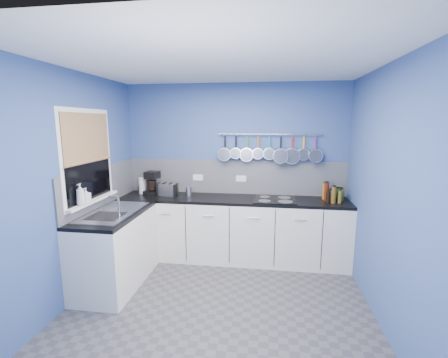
% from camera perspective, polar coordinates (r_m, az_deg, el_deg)
% --- Properties ---
extents(floor, '(3.20, 3.00, 0.02)m').
position_cam_1_polar(floor, '(3.60, -0.99, -22.41)').
color(floor, '#47474C').
rests_on(floor, ground).
extents(ceiling, '(3.20, 3.00, 0.02)m').
position_cam_1_polar(ceiling, '(3.09, -1.14, 20.99)').
color(ceiling, white).
rests_on(ceiling, ground).
extents(wall_back, '(3.20, 0.02, 2.50)m').
position_cam_1_polar(wall_back, '(4.58, 1.98, 1.67)').
color(wall_back, '#38518F').
rests_on(wall_back, ground).
extents(wall_front, '(3.20, 0.02, 2.50)m').
position_cam_1_polar(wall_front, '(1.71, -9.46, -13.64)').
color(wall_front, '#38518F').
rests_on(wall_front, ground).
extents(wall_left, '(0.02, 3.00, 2.50)m').
position_cam_1_polar(wall_left, '(3.72, -26.36, -1.44)').
color(wall_left, '#38518F').
rests_on(wall_left, ground).
extents(wall_right, '(0.02, 3.00, 2.50)m').
position_cam_1_polar(wall_right, '(3.27, 28.07, -3.08)').
color(wall_right, '#38518F').
rests_on(wall_right, ground).
extents(backsplash_back, '(3.20, 0.02, 0.50)m').
position_cam_1_polar(backsplash_back, '(4.58, 1.94, 0.39)').
color(backsplash_back, gray).
rests_on(backsplash_back, wall_back).
extents(backsplash_left, '(0.02, 1.80, 0.50)m').
position_cam_1_polar(backsplash_left, '(4.22, -21.44, -1.16)').
color(backsplash_left, gray).
rests_on(backsplash_left, wall_left).
extents(cabinet_run_back, '(3.20, 0.60, 0.86)m').
position_cam_1_polar(cabinet_run_back, '(4.48, 1.47, -9.35)').
color(cabinet_run_back, silver).
rests_on(cabinet_run_back, ground).
extents(worktop_back, '(3.20, 0.60, 0.04)m').
position_cam_1_polar(worktop_back, '(4.35, 1.50, -3.76)').
color(worktop_back, black).
rests_on(worktop_back, cabinet_run_back).
extents(cabinet_run_left, '(0.60, 1.20, 0.86)m').
position_cam_1_polar(cabinet_run_left, '(4.04, -19.25, -12.21)').
color(cabinet_run_left, silver).
rests_on(cabinet_run_left, ground).
extents(worktop_left, '(0.60, 1.20, 0.04)m').
position_cam_1_polar(worktop_left, '(3.89, -19.64, -6.07)').
color(worktop_left, black).
rests_on(worktop_left, cabinet_run_left).
extents(window_frame, '(0.01, 1.00, 1.10)m').
position_cam_1_polar(window_frame, '(3.91, -23.81, 3.73)').
color(window_frame, white).
rests_on(window_frame, wall_left).
extents(window_glass, '(0.01, 0.90, 1.00)m').
position_cam_1_polar(window_glass, '(3.90, -23.75, 3.73)').
color(window_glass, black).
rests_on(window_glass, wall_left).
extents(bamboo_blind, '(0.01, 0.90, 0.55)m').
position_cam_1_polar(bamboo_blind, '(3.88, -23.89, 7.03)').
color(bamboo_blind, tan).
rests_on(bamboo_blind, wall_left).
extents(window_sill, '(0.10, 0.98, 0.03)m').
position_cam_1_polar(window_sill, '(3.98, -22.97, -3.65)').
color(window_sill, white).
rests_on(window_sill, wall_left).
extents(sink_unit, '(0.50, 0.95, 0.01)m').
position_cam_1_polar(sink_unit, '(3.89, -19.66, -5.73)').
color(sink_unit, silver).
rests_on(sink_unit, worktop_left).
extents(mixer_tap, '(0.12, 0.08, 0.26)m').
position_cam_1_polar(mixer_tap, '(3.63, -18.85, -4.75)').
color(mixer_tap, silver).
rests_on(mixer_tap, worktop_left).
extents(socket_left, '(0.15, 0.01, 0.09)m').
position_cam_1_polar(socket_left, '(4.66, -4.82, 0.29)').
color(socket_left, white).
rests_on(socket_left, backsplash_back).
extents(socket_right, '(0.15, 0.01, 0.09)m').
position_cam_1_polar(socket_right, '(4.56, 3.17, 0.08)').
color(socket_right, white).
rests_on(socket_right, backsplash_back).
extents(pot_rail, '(1.45, 0.02, 0.02)m').
position_cam_1_polar(pot_rail, '(4.45, 8.42, 8.17)').
color(pot_rail, silver).
rests_on(pot_rail, wall_back).
extents(soap_bottle_a, '(0.09, 0.09, 0.24)m').
position_cam_1_polar(soap_bottle_a, '(3.72, -24.98, -2.61)').
color(soap_bottle_a, white).
rests_on(soap_bottle_a, window_sill).
extents(soap_bottle_b, '(0.10, 0.10, 0.17)m').
position_cam_1_polar(soap_bottle_b, '(3.80, -24.13, -2.78)').
color(soap_bottle_b, white).
rests_on(soap_bottle_b, window_sill).
extents(paper_towel, '(0.12, 0.12, 0.24)m').
position_cam_1_polar(paper_towel, '(4.74, -14.80, -1.19)').
color(paper_towel, white).
rests_on(paper_towel, worktop_back).
extents(coffee_maker, '(0.23, 0.24, 0.34)m').
position_cam_1_polar(coffee_maker, '(4.64, -13.15, -0.75)').
color(coffee_maker, black).
rests_on(coffee_maker, worktop_back).
extents(toaster, '(0.30, 0.21, 0.17)m').
position_cam_1_polar(toaster, '(4.55, -10.37, -1.92)').
color(toaster, silver).
rests_on(toaster, worktop_back).
extents(canister, '(0.09, 0.09, 0.13)m').
position_cam_1_polar(canister, '(4.51, -6.52, -2.24)').
color(canister, silver).
rests_on(canister, worktop_back).
extents(hob, '(0.57, 0.50, 0.01)m').
position_cam_1_polar(hob, '(4.29, 9.34, -3.76)').
color(hob, black).
rests_on(hob, worktop_back).
extents(pan_0, '(0.19, 0.10, 0.38)m').
position_cam_1_polar(pan_0, '(4.49, 0.18, 5.85)').
color(pan_0, silver).
rests_on(pan_0, pot_rail).
extents(pan_1, '(0.16, 0.08, 0.35)m').
position_cam_1_polar(pan_1, '(4.47, 2.21, 6.02)').
color(pan_1, silver).
rests_on(pan_1, pot_rail).
extents(pan_2, '(0.20, 0.07, 0.39)m').
position_cam_1_polar(pan_2, '(4.46, 4.25, 5.75)').
color(pan_2, silver).
rests_on(pan_2, pot_rail).
extents(pan_3, '(0.16, 0.08, 0.35)m').
position_cam_1_polar(pan_3, '(4.45, 6.30, 5.94)').
color(pan_3, silver).
rests_on(pan_3, pot_rail).
extents(pan_4, '(0.17, 0.07, 0.36)m').
position_cam_1_polar(pan_4, '(4.45, 8.36, 5.85)').
color(pan_4, silver).
rests_on(pan_4, pot_rail).
extents(pan_5, '(0.22, 0.11, 0.41)m').
position_cam_1_polar(pan_5, '(4.45, 10.40, 5.50)').
color(pan_5, silver).
rests_on(pan_5, pot_rail).
extents(pan_6, '(0.23, 0.06, 0.42)m').
position_cam_1_polar(pan_6, '(4.46, 12.45, 5.36)').
color(pan_6, silver).
rests_on(pan_6, pot_rail).
extents(pan_7, '(0.17, 0.06, 0.36)m').
position_cam_1_polar(pan_7, '(4.47, 14.50, 5.64)').
color(pan_7, silver).
rests_on(pan_7, pot_rail).
extents(pan_8, '(0.19, 0.10, 0.38)m').
position_cam_1_polar(pan_8, '(4.49, 16.51, 5.42)').
color(pan_8, silver).
rests_on(pan_8, pot_rail).
extents(condiment_0, '(0.07, 0.07, 0.15)m').
position_cam_1_polar(condiment_0, '(4.54, 20.23, -2.56)').
color(condiment_0, '#265919').
rests_on(condiment_0, worktop_back).
extents(condiment_1, '(0.07, 0.07, 0.13)m').
position_cam_1_polar(condiment_1, '(4.51, 19.11, -2.74)').
color(condiment_1, olive).
rests_on(condiment_1, worktop_back).
extents(condiment_2, '(0.07, 0.07, 0.22)m').
position_cam_1_polar(condiment_2, '(4.48, 18.13, -2.15)').
color(condiment_2, '#8C5914').
rests_on(condiment_2, worktop_back).
extents(condiment_3, '(0.07, 0.07, 0.17)m').
position_cam_1_polar(condiment_3, '(4.44, 20.77, -2.78)').
color(condiment_3, '#3F721E').
rests_on(condiment_3, worktop_back).
extents(condiment_4, '(0.06, 0.06, 0.17)m').
position_cam_1_polar(condiment_4, '(4.41, 19.52, -2.76)').
color(condiment_4, black).
rests_on(condiment_4, worktop_back).
extents(condiment_5, '(0.06, 0.06, 0.24)m').
position_cam_1_polar(condiment_5, '(4.40, 18.38, -2.24)').
color(condiment_5, '#4C190C').
rests_on(condiment_5, worktop_back).
extents(condiment_6, '(0.05, 0.05, 0.17)m').
position_cam_1_polar(condiment_6, '(4.33, 20.59, -3.09)').
color(condiment_6, brown).
rests_on(condiment_6, worktop_back).
extents(condiment_7, '(0.06, 0.06, 0.22)m').
position_cam_1_polar(condiment_7, '(4.29, 19.58, -2.79)').
color(condiment_7, brown).
rests_on(condiment_7, worktop_back).
extents(condiment_8, '(0.05, 0.05, 0.14)m').
position_cam_1_polar(condiment_8, '(4.31, 18.64, -3.19)').
color(condiment_8, black).
rests_on(condiment_8, worktop_back).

